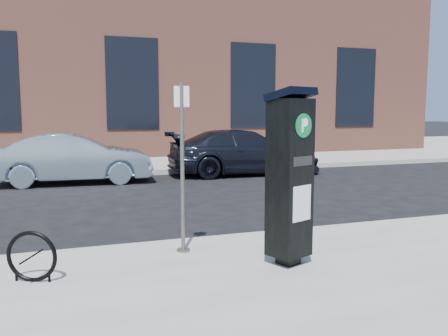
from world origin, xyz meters
name	(u,v)px	position (x,y,z in m)	size (l,w,h in m)	color
ground	(252,243)	(0.00, 0.00, 0.00)	(120.00, 120.00, 0.00)	black
sidewalk_far	(127,155)	(0.00, 14.00, 0.07)	(60.00, 12.00, 0.15)	gray
curb_near	(253,238)	(0.00, -0.02, 0.07)	(60.00, 0.12, 0.16)	#9E9B93
curb_far	(153,172)	(0.00, 8.02, 0.07)	(60.00, 0.12, 0.16)	#9E9B93
building	(117,65)	(0.00, 17.00, 4.15)	(28.00, 10.05, 8.25)	#965744
parking_kiosk	(290,175)	(-0.13, -1.47, 1.24)	(0.61, 0.58, 2.13)	black
sign_pole	(182,169)	(-1.22, -0.55, 1.25)	(0.19, 0.18, 2.21)	#4D4844
bike_rack	(32,257)	(-3.05, -1.11, 0.43)	(0.54, 0.28, 0.57)	black
car_silver	(74,158)	(-2.37, 7.05, 0.69)	(1.46, 4.18, 1.38)	#859CAA
car_dark	(245,152)	(2.75, 7.25, 0.70)	(1.95, 4.81, 1.40)	black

